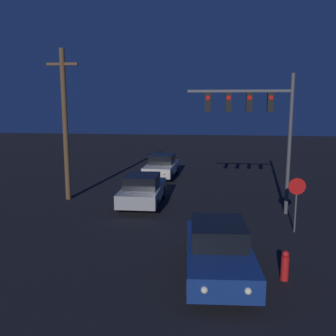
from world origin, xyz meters
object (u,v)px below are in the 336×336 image
at_px(utility_pole, 65,123).
at_px(car_mid, 143,190).
at_px(car_near, 218,250).
at_px(stop_sign, 296,195).
at_px(traffic_signal_mast, 258,117).
at_px(car_far, 162,166).
at_px(fire_hydrant, 285,266).

bearing_deg(utility_pole, car_mid, -8.83).
xyz_separation_m(car_near, stop_sign, (3.17, 4.32, 0.76)).
distance_m(traffic_signal_mast, stop_sign, 4.25).
height_order(car_far, stop_sign, stop_sign).
bearing_deg(car_near, stop_sign, -130.30).
relative_size(car_mid, fire_hydrant, 5.14).
bearing_deg(utility_pole, stop_sign, -19.64).
distance_m(car_far, traffic_signal_mast, 10.65).
distance_m(car_far, utility_pole, 8.69).
xyz_separation_m(car_near, traffic_signal_mast, (1.81, 6.97, 3.79)).
bearing_deg(car_far, fire_hydrant, 112.65).
distance_m(stop_sign, utility_pole, 12.31).
height_order(traffic_signal_mast, fire_hydrant, traffic_signal_mast).
distance_m(car_mid, traffic_signal_mast, 6.83).
relative_size(traffic_signal_mast, fire_hydrant, 7.10).
bearing_deg(car_mid, fire_hydrant, -54.55).
height_order(car_near, fire_hydrant, car_near).
height_order(utility_pole, fire_hydrant, utility_pole).
height_order(car_mid, car_far, same).
distance_m(car_near, car_mid, 8.59).
bearing_deg(car_far, car_mid, 92.00).
distance_m(car_mid, stop_sign, 7.81).
height_order(car_far, utility_pole, utility_pole).
distance_m(car_near, stop_sign, 5.41).
height_order(stop_sign, fire_hydrant, stop_sign).
bearing_deg(car_mid, traffic_signal_mast, -8.50).
bearing_deg(traffic_signal_mast, car_mid, 172.72).
bearing_deg(fire_hydrant, stop_sign, 74.95).
height_order(car_mid, traffic_signal_mast, traffic_signal_mast).
relative_size(stop_sign, fire_hydrant, 2.45).
bearing_deg(car_near, utility_pole, -49.68).
distance_m(utility_pole, fire_hydrant, 13.74).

